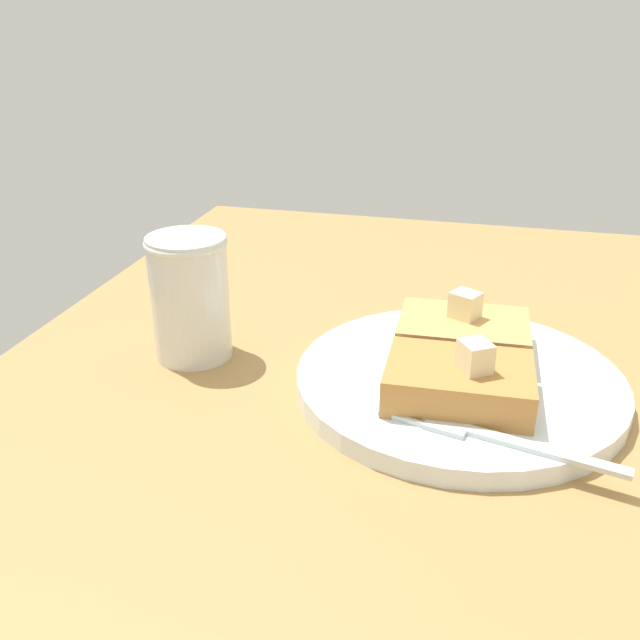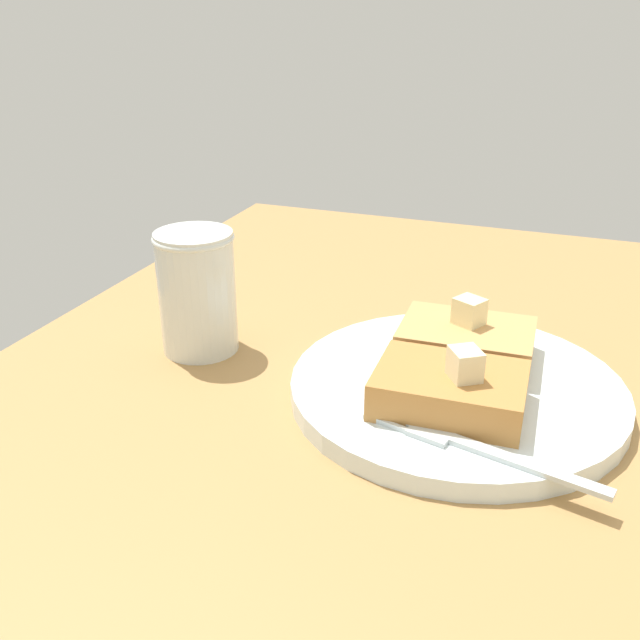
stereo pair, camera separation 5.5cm
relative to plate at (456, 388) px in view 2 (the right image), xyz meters
The scene contains 8 objects.
table_surface 8.17cm from the plate, 95.42° to the right, with size 90.46×90.46×2.22cm, color #AA7E48.
plate is the anchor object (origin of this frame).
toast_slice_left 4.37cm from the plate, behind, with size 7.28×10.04×2.70cm, color #B67B3E.
toast_slice_middle 4.37cm from the plate, ahead, with size 7.28×10.04×2.70cm, color tan.
butter_pat_primary 6.24cm from the plate, 166.17° to the right, with size 2.08×1.87×2.08cm, color beige.
butter_pat_secondary 6.20cm from the plate, ahead, with size 2.08×1.87×2.08cm, color #F2E8AE.
fork 8.46cm from the plate, 165.76° to the right, with size 5.31×15.86×0.36cm.
syrup_jar 22.15cm from the plate, 88.27° to the left, with size 6.57×6.57×10.24cm.
Camera 2 is at (-45.70, 1.19, 29.47)cm, focal length 40.00 mm.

